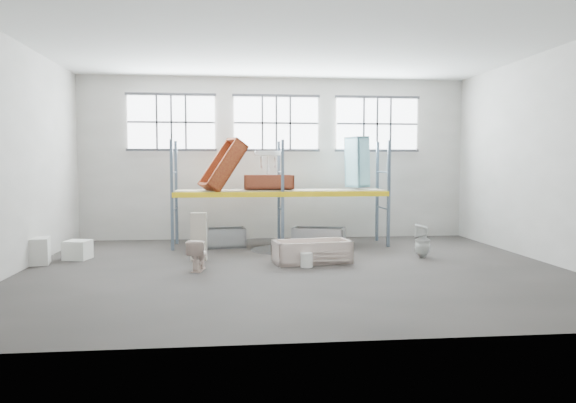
{
  "coord_description": "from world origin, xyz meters",
  "views": [
    {
      "loc": [
        -1.42,
        -11.83,
        2.34
      ],
      "look_at": [
        0.0,
        1.5,
        1.4
      ],
      "focal_mm": 33.61,
      "sensor_mm": 36.0,
      "label": 1
    }
  ],
  "objects": [
    {
      "name": "rack_upright_mb",
      "position": [
        0.0,
        4.1,
        1.5
      ],
      "size": [
        0.08,
        0.08,
        3.0
      ],
      "primitive_type": "cube",
      "color": "slate",
      "rests_on": "floor"
    },
    {
      "name": "carton_far",
      "position": [
        -5.17,
        1.74,
        0.23
      ],
      "size": [
        0.65,
        0.65,
        0.46
      ],
      "primitive_type": "cube",
      "rotation": [
        0.0,
        0.0,
        -0.2
      ],
      "color": "silver",
      "rests_on": "floor"
    },
    {
      "name": "floor",
      "position": [
        0.0,
        0.0,
        -0.05
      ],
      "size": [
        12.0,
        10.0,
        0.1
      ],
      "primitive_type": "cube",
      "color": "#413B38",
      "rests_on": "ground"
    },
    {
      "name": "wall_left",
      "position": [
        -6.05,
        0.0,
        2.5
      ],
      "size": [
        0.1,
        10.0,
        5.0
      ],
      "primitive_type": "cube",
      "color": "#B2AEA5",
      "rests_on": "ground"
    },
    {
      "name": "wall_back",
      "position": [
        0.0,
        5.05,
        2.5
      ],
      "size": [
        12.0,
        0.1,
        5.0
      ],
      "primitive_type": "cube",
      "color": "#A5A098",
      "rests_on": "ground"
    },
    {
      "name": "rack_upright_ra",
      "position": [
        3.0,
        2.9,
        1.5
      ],
      "size": [
        0.08,
        0.08,
        3.0
      ],
      "primitive_type": "cube",
      "color": "slate",
      "rests_on": "floor"
    },
    {
      "name": "sink_in_tub",
      "position": [
        0.66,
        0.47,
        0.16
      ],
      "size": [
        0.53,
        0.53,
        0.14
      ],
      "primitive_type": "imported",
      "rotation": [
        0.0,
        0.0,
        0.41
      ],
      "color": "beige",
      "rests_on": "bathtub_beige"
    },
    {
      "name": "window_left",
      "position": [
        -3.2,
        4.94,
        3.6
      ],
      "size": [
        2.6,
        0.04,
        1.6
      ],
      "primitive_type": "cube",
      "color": "white",
      "rests_on": "wall_back"
    },
    {
      "name": "shelf_deck",
      "position": [
        0.0,
        3.5,
        1.58
      ],
      "size": [
        5.9,
        1.1,
        0.03
      ],
      "primitive_type": "cube",
      "color": "gray",
      "rests_on": "floor"
    },
    {
      "name": "bucket",
      "position": [
        0.28,
        0.14,
        0.16
      ],
      "size": [
        0.31,
        0.31,
        0.33
      ],
      "primitive_type": "cylinder",
      "rotation": [
        0.0,
        0.0,
        -0.09
      ],
      "color": "white",
      "rests_on": "floor"
    },
    {
      "name": "blue_tub_upright",
      "position": [
        2.28,
        3.75,
        2.4
      ],
      "size": [
        0.69,
        0.81,
        1.49
      ],
      "primitive_type": null,
      "rotation": [
        0.0,
        1.54,
        0.38
      ],
      "color": "#85CDDF",
      "rests_on": "shelf_deck"
    },
    {
      "name": "steel_tub_left",
      "position": [
        -1.76,
        3.3,
        0.27
      ],
      "size": [
        1.53,
        0.84,
        0.54
      ],
      "primitive_type": null,
      "rotation": [
        0.0,
        0.0,
        0.11
      ],
      "color": "#92979A",
      "rests_on": "floor"
    },
    {
      "name": "wet_patch",
      "position": [
        0.0,
        2.7,
        0.0
      ],
      "size": [
        1.8,
        1.8,
        0.0
      ],
      "primitive_type": "cylinder",
      "color": "black",
      "rests_on": "floor"
    },
    {
      "name": "steel_tub_right",
      "position": [
        1.05,
        3.17,
        0.27
      ],
      "size": [
        1.59,
        1.1,
        0.53
      ],
      "primitive_type": null,
      "rotation": [
        0.0,
        0.0,
        -0.32
      ],
      "color": "#A2A6AB",
      "rests_on": "floor"
    },
    {
      "name": "cistern_tall",
      "position": [
        -2.2,
        1.25,
        0.58
      ],
      "size": [
        0.39,
        0.28,
        1.16
      ],
      "primitive_type": "cube",
      "rotation": [
        0.0,
        0.0,
        -0.09
      ],
      "color": "beige",
      "rests_on": "floor"
    },
    {
      "name": "window_right",
      "position": [
        3.2,
        4.94,
        3.6
      ],
      "size": [
        2.6,
        0.04,
        1.6
      ],
      "primitive_type": "cube",
      "color": "white",
      "rests_on": "wall_back"
    },
    {
      "name": "toilet_beige",
      "position": [
        -2.15,
        0.01,
        0.35
      ],
      "size": [
        0.49,
        0.73,
        0.69
      ],
      "primitive_type": "imported",
      "rotation": [
        0.0,
        0.0,
        2.98
      ],
      "color": "beige",
      "rests_on": "floor"
    },
    {
      "name": "cistern_spare",
      "position": [
        1.15,
        0.57,
        0.28
      ],
      "size": [
        0.47,
        0.27,
        0.42
      ],
      "primitive_type": "cube",
      "rotation": [
        0.0,
        0.0,
        0.15
      ],
      "color": "beige",
      "rests_on": "bathtub_beige"
    },
    {
      "name": "sink_on_shelf",
      "position": [
        -0.38,
        3.3,
        2.09
      ],
      "size": [
        0.79,
        0.64,
        0.65
      ],
      "primitive_type": "imported",
      "rotation": [
        0.0,
        0.0,
        -0.11
      ],
      "color": "white",
      "rests_on": "rust_tub_flat"
    },
    {
      "name": "rack_upright_rb",
      "position": [
        3.0,
        4.1,
        1.5
      ],
      "size": [
        0.08,
        0.08,
        3.0
      ],
      "primitive_type": "cube",
      "color": "slate",
      "rests_on": "floor"
    },
    {
      "name": "carton_near",
      "position": [
        -6.02,
        1.14,
        0.31
      ],
      "size": [
        0.83,
        0.75,
        0.62
      ],
      "primitive_type": "cube",
      "rotation": [
        0.0,
        0.0,
        0.2
      ],
      "color": "silver",
      "rests_on": "floor"
    },
    {
      "name": "rack_upright_lb",
      "position": [
        -3.0,
        4.1,
        1.5
      ],
      "size": [
        0.08,
        0.08,
        3.0
      ],
      "primitive_type": "cube",
      "color": "slate",
      "rests_on": "floor"
    },
    {
      "name": "rack_beam_back",
      "position": [
        0.0,
        4.1,
        1.5
      ],
      "size": [
        6.0,
        0.1,
        0.14
      ],
      "primitive_type": "cube",
      "color": "yellow",
      "rests_on": "floor"
    },
    {
      "name": "rack_beam_front",
      "position": [
        0.0,
        2.9,
        1.5
      ],
      "size": [
        6.0,
        0.1,
        0.14
      ],
      "primitive_type": "cube",
      "color": "yellow",
      "rests_on": "floor"
    },
    {
      "name": "wall_right",
      "position": [
        6.05,
        0.0,
        2.5
      ],
      "size": [
        0.1,
        10.0,
        5.0
      ],
      "primitive_type": "cube",
      "color": "#B4AFA6",
      "rests_on": "ground"
    },
    {
      "name": "rust_tub_flat",
      "position": [
        -0.34,
        3.56,
        1.82
      ],
      "size": [
        1.42,
        0.68,
        0.4
      ],
      "primitive_type": null,
      "rotation": [
        0.0,
        0.0,
        -0.02
      ],
      "color": "maroon",
      "rests_on": "shelf_deck"
    },
    {
      "name": "window_mid",
      "position": [
        0.0,
        4.94,
        3.6
      ],
      "size": [
        2.6,
        0.04,
        1.6
      ],
      "primitive_type": "cube",
      "color": "white",
      "rests_on": "wall_back"
    },
    {
      "name": "rack_upright_la",
      "position": [
        -3.0,
        2.9,
        1.5
      ],
      "size": [
        0.08,
        0.08,
        3.0
      ],
      "primitive_type": "cube",
      "color": "slate",
      "rests_on": "floor"
    },
    {
      "name": "bathtub_beige",
      "position": [
        0.48,
        0.68,
        0.26
      ],
      "size": [
        1.89,
        1.09,
        0.53
      ],
      "primitive_type": null,
      "rotation": [
        0.0,
        0.0,
        0.14
      ],
      "color": "beige",
      "rests_on": "floor"
    },
    {
      "name": "wall_front",
      "position": [
        0.0,
        -5.05,
        2.5
      ],
      "size": [
        12.0,
        0.1,
        5.0
      ],
      "primitive_type": "cube",
      "color": "#A9A49B",
      "rests_on": "ground"
    },
    {
      "name": "rust_tub_tilted",
      "position": [
        -1.63,
        3.38,
        2.29
      ],
      "size": [
        1.46,
        1.17,
        1.56
      ],
      "primitive_type": null,
      "rotation": [
        0.0,
        -0.96,
        0.39
      ],
      "color": "brown",
      "rests_on": "shelf_deck"
    },
    {
      "name": "ceiling",
      "position": [
        0.0,
        0.0,
        5.05
      ],
      "size": [
        12.0,
        10.0,
        0.1
      ],
      "primitive_type": "cube",
      "color": "silver",
      "rests_on": "ground"
    },
    {
      "name": "rack_upright_ma",
      "position": [
        0.0,
        2.9,
        1.5
      ],
      "size": [
        0.08,
        0.08,
        3.0
      ],
      "primitive_type": "cube",
      "color": "slate",
      "rests_on": "floor"
    },
    {
      "name": "toilet_white",
      "position": [
        3.34,
        1.08,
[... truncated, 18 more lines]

